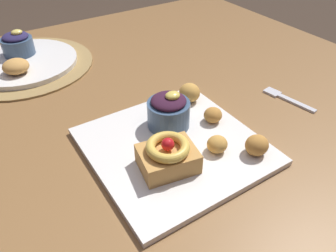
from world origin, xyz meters
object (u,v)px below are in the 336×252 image
fritter_extra (190,93)px  front_plate (174,146)px  back_ramekin (17,44)px  back_pastry (16,66)px  fork (285,98)px  fritter_front (217,144)px  cake_slice (168,155)px  fritter_middle (257,145)px  back_plate (23,62)px  berry_ramekin (169,111)px  fritter_back (213,115)px

fritter_extra → front_plate: bearing=-136.6°
front_plate → back_ramekin: 0.55m
back_pastry → fork: back_pastry is taller
fritter_front → fork: fritter_front is taller
cake_slice → fritter_middle: bearing=-20.4°
back_plate → fork: back_plate is taller
fritter_extra → back_pastry: size_ratio=0.74×
cake_slice → back_plate: cake_slice is taller
fritter_middle → berry_ramekin: bearing=119.0°
front_plate → fritter_extra: bearing=43.4°
fritter_front → fritter_back: (0.05, 0.07, -0.00)m
back_plate → fork: size_ratio=2.19×
cake_slice → fritter_middle: (0.15, -0.06, -0.01)m
front_plate → fritter_extra: 0.15m
fritter_front → fritter_middle: fritter_middle is taller
back_ramekin → fork: 0.70m
back_plate → back_ramekin: back_ramekin is taller
fritter_back → fork: size_ratio=0.29×
back_ramekin → back_pastry: back_ramekin is taller
back_ramekin → fork: size_ratio=0.65×
front_plate → back_ramekin: (-0.15, 0.53, 0.04)m
back_plate → berry_ramekin: bearing=-68.5°
back_pastry → back_plate: bearing=67.1°
fritter_back → back_pastry: back_pastry is taller
cake_slice → fritter_middle: cake_slice is taller
fritter_back → back_ramekin: 0.57m
berry_ramekin → back_ramekin: (-0.17, 0.48, 0.00)m
fritter_back → fritter_extra: 0.09m
back_pastry → fork: (0.48, -0.42, -0.03)m
front_plate → fritter_front: size_ratio=7.95×
fritter_front → back_plate: (-0.20, 0.55, -0.02)m
back_ramekin → fork: bearing=-49.5°
front_plate → back_ramekin: bearing=105.4°
front_plate → fritter_back: (0.10, 0.02, 0.02)m
fork → cake_slice: bearing=88.2°
berry_ramekin → fork: berry_ramekin is taller
fritter_front → back_pastry: back_pastry is taller
fritter_middle → back_plate: fritter_middle is taller
back_plate → fritter_back: bearing=-61.9°
fritter_extra → back_plate: size_ratio=0.17×
berry_ramekin → back_pastry: (-0.20, 0.37, -0.01)m
fritter_front → fritter_back: same height
front_plate → back_pastry: back_pastry is taller
front_plate → cake_slice: cake_slice is taller
cake_slice → back_ramekin: 0.59m
berry_ramekin → back_plate: bearing=111.5°
cake_slice → back_pastry: 0.49m
fritter_extra → fritter_back: bearing=-93.5°
berry_ramekin → back_pastry: berry_ramekin is taller
berry_ramekin → fritter_middle: 0.17m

